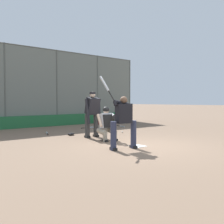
# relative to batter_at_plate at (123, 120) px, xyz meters

# --- Properties ---
(ground_plane) EXTENTS (160.00, 160.00, 0.00)m
(ground_plane) POSITION_rel_batter_at_plate_xyz_m (-0.68, -0.08, -0.85)
(ground_plane) COLOR #7A604C
(home_plate_marker) EXTENTS (0.43, 0.43, 0.01)m
(home_plate_marker) POSITION_rel_batter_at_plate_xyz_m (-0.68, -0.08, -0.84)
(home_plate_marker) COLOR white
(home_plate_marker) RESTS_ON ground_plane
(backstop_fence) EXTENTS (14.66, 0.08, 4.35)m
(backstop_fence) POSITION_rel_batter_at_plate_xyz_m (-0.68, -7.95, 1.41)
(backstop_fence) COLOR #515651
(backstop_fence) RESTS_ON ground_plane
(padding_wall) EXTENTS (14.29, 0.18, 0.63)m
(padding_wall) POSITION_rel_batter_at_plate_xyz_m (-0.68, -7.85, -0.53)
(padding_wall) COLOR #236638
(padding_wall) RESTS_ON ground_plane
(batter_at_plate) EXTENTS (0.93, 0.78, 2.16)m
(batter_at_plate) POSITION_rel_batter_at_plate_xyz_m (0.00, 0.00, 0.00)
(batter_at_plate) COLOR #2D334C
(batter_at_plate) RESTS_ON ground_plane
(catcher_behind_plate) EXTENTS (0.65, 0.79, 1.22)m
(catcher_behind_plate) POSITION_rel_batter_at_plate_xyz_m (-0.69, -1.58, -0.22)
(catcher_behind_plate) COLOR gray
(catcher_behind_plate) RESTS_ON ground_plane
(umpire_home) EXTENTS (0.72, 0.44, 1.78)m
(umpire_home) POSITION_rel_batter_at_plate_xyz_m (-0.79, -2.63, 0.11)
(umpire_home) COLOR #333333
(umpire_home) RESTS_ON ground_plane
(spare_bat_near_backstop) EXTENTS (0.36, 0.79, 0.07)m
(spare_bat_near_backstop) POSITION_rel_batter_at_plate_xyz_m (0.06, -4.80, -0.82)
(spare_bat_near_backstop) COLOR black
(spare_bat_near_backstop) RESTS_ON ground_plane
(spare_bat_by_padding) EXTENTS (0.82, 0.07, 0.07)m
(spare_bat_by_padding) POSITION_rel_batter_at_plate_xyz_m (-2.72, -5.55, -0.82)
(spare_bat_by_padding) COLOR black
(spare_bat_by_padding) RESTS_ON ground_plane
(spare_bat_third_base_side) EXTENTS (0.24, 0.83, 0.07)m
(spare_bat_third_base_side) POSITION_rel_batter_at_plate_xyz_m (-4.44, -4.95, -0.82)
(spare_bat_third_base_side) COLOR black
(spare_bat_third_base_side) RESTS_ON ground_plane
(fielding_glove_on_dirt) EXTENTS (0.31, 0.24, 0.11)m
(fielding_glove_on_dirt) POSITION_rel_batter_at_plate_xyz_m (-0.44, -3.66, -0.79)
(fielding_glove_on_dirt) COLOR black
(fielding_glove_on_dirt) RESTS_ON ground_plane
(baseball_loose) EXTENTS (0.07, 0.07, 0.07)m
(baseball_loose) POSITION_rel_batter_at_plate_xyz_m (-2.66, -2.95, -0.81)
(baseball_loose) COLOR white
(baseball_loose) RESTS_ON ground_plane
(equipment_bag_dugout_side) EXTENTS (1.26, 0.28, 0.28)m
(equipment_bag_dugout_side) POSITION_rel_batter_at_plate_xyz_m (-4.86, -6.95, -0.71)
(equipment_bag_dugout_side) COLOR maroon
(equipment_bag_dugout_side) RESTS_ON ground_plane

